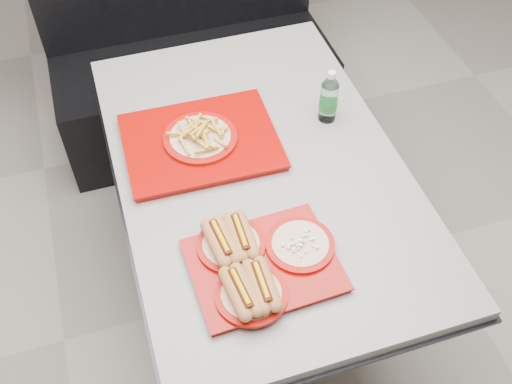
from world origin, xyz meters
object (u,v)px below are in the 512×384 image
object	(u,v)px
diner_table	(259,198)
water_bottle	(329,99)
booth_bench	(190,55)
tray_far	(200,139)
tray_near	(257,262)

from	to	relation	value
diner_table	water_bottle	bearing A→B (deg)	25.94
booth_bench	diner_table	bearing A→B (deg)	-90.00
booth_bench	tray_far	distance (m)	1.04
diner_table	tray_near	distance (m)	0.44
diner_table	booth_bench	size ratio (longest dim) A/B	1.05
tray_near	water_bottle	xyz separation A→B (m)	(0.42, 0.52, 0.05)
diner_table	booth_bench	xyz separation A→B (m)	(0.00, 1.09, -0.18)
booth_bench	tray_near	bearing A→B (deg)	-94.90
water_bottle	diner_table	bearing A→B (deg)	-154.06
tray_near	tray_far	bearing A→B (deg)	93.48
diner_table	booth_bench	world-z (taller)	booth_bench
booth_bench	tray_near	size ratio (longest dim) A/B	3.19
tray_far	booth_bench	bearing A→B (deg)	80.60
water_bottle	tray_far	bearing A→B (deg)	179.92
tray_far	water_bottle	bearing A→B (deg)	-0.08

